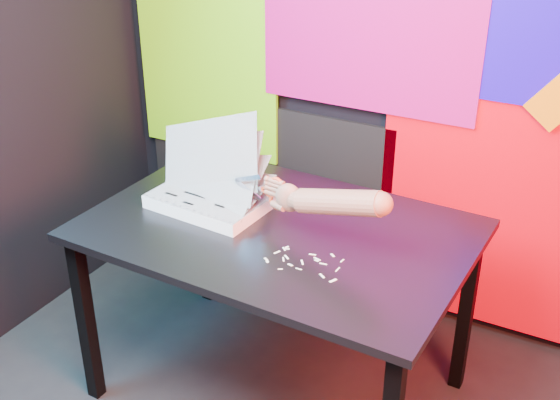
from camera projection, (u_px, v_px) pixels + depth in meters
The scene contains 7 objects.
room at pixel (230, 153), 1.56m from camera, with size 3.01×3.01×2.71m.
backdrop at pixel (436, 119), 2.86m from camera, with size 2.88×0.05×2.08m.
work_table at pixel (278, 245), 2.52m from camera, with size 1.37×0.94×0.75m.
printout_stack at pixel (212, 197), 2.62m from camera, with size 0.49×0.33×0.38m.
scissors at pixel (273, 193), 2.42m from camera, with size 0.22×0.04×0.13m.
hand_forearm at pixel (330, 201), 2.28m from camera, with size 0.48×0.13×0.18m.
paper_clippings at pixel (304, 262), 2.28m from camera, with size 0.27×0.17×0.00m.
Camera 1 is at (0.78, -1.21, 1.97)m, focal length 45.00 mm.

